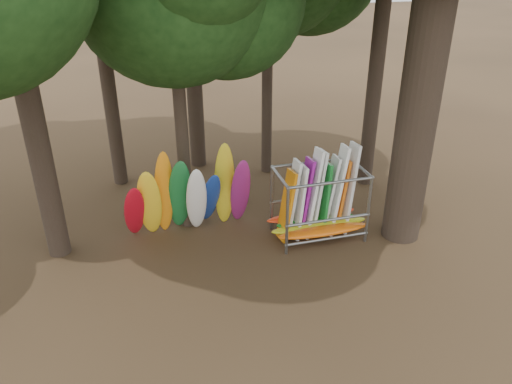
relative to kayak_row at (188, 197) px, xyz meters
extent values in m
plane|color=#47331E|center=(1.38, -1.82, -1.35)|extent=(120.00, 120.00, 0.00)
plane|color=gray|center=(1.38, 58.18, -1.35)|extent=(160.00, 160.00, 0.00)
cylinder|color=black|center=(-3.87, 0.11, 4.92)|extent=(0.63, 0.63, 12.54)
cylinder|color=black|center=(-1.95, 4.59, 4.47)|extent=(0.51, 0.51, 11.64)
cylinder|color=black|center=(3.73, 4.11, 3.48)|extent=(0.40, 0.40, 9.66)
cylinder|color=black|center=(0.05, 0.71, 2.98)|extent=(0.38, 0.38, 8.65)
cylinder|color=black|center=(7.05, 2.08, 5.21)|extent=(0.53, 0.53, 13.10)
cylinder|color=black|center=(6.37, -1.74, 5.30)|extent=(1.13, 1.13, 13.29)
ellipsoid|color=red|center=(-1.60, -0.04, -0.25)|extent=(0.74, 1.60, 2.34)
ellipsoid|color=yellow|center=(-1.14, -0.04, -0.04)|extent=(0.81, 1.48, 2.74)
ellipsoid|color=orange|center=(-0.68, 0.08, 0.18)|extent=(0.67, 1.19, 3.13)
ellipsoid|color=#1B7033|center=(-0.22, 0.10, 0.04)|extent=(0.76, 1.46, 2.88)
ellipsoid|color=white|center=(0.24, -0.17, -0.05)|extent=(0.72, 1.57, 2.73)
ellipsoid|color=#193B9D|center=(0.70, 0.11, -0.19)|extent=(0.66, 1.81, 2.44)
ellipsoid|color=gold|center=(1.16, 0.07, 0.22)|extent=(0.75, 1.25, 3.22)
ellipsoid|color=#91206E|center=(1.62, -0.08, 0.00)|extent=(0.72, 1.61, 2.82)
ellipsoid|color=#DC5A0C|center=(3.86, -1.52, -0.93)|extent=(2.91, 0.55, 0.24)
ellipsoid|color=#B4B718|center=(3.86, -1.18, -0.93)|extent=(3.12, 0.55, 0.24)
ellipsoid|color=#19741B|center=(3.86, -0.87, -0.93)|extent=(2.59, 0.55, 0.24)
ellipsoid|color=red|center=(3.86, -0.51, -0.93)|extent=(3.00, 0.55, 0.24)
cube|color=orange|center=(2.86, -0.93, -0.24)|extent=(0.52, 0.79, 2.24)
cube|color=silver|center=(3.06, -0.78, -0.11)|extent=(0.50, 0.77, 2.49)
cube|color=silver|center=(3.26, -0.93, -0.17)|extent=(0.37, 0.76, 2.37)
cube|color=#8C1788|center=(3.46, -0.81, -0.10)|extent=(0.50, 0.78, 2.51)
cube|color=white|center=(3.66, -0.91, 0.06)|extent=(0.58, 0.80, 2.83)
cube|color=silver|center=(3.86, -0.79, 0.00)|extent=(0.52, 0.80, 2.72)
cube|color=#19722A|center=(4.06, -0.92, -0.18)|extent=(0.33, 0.78, 2.37)
cube|color=silver|center=(4.26, -0.82, -0.10)|extent=(0.59, 0.75, 2.50)
cube|color=white|center=(4.46, -0.95, 0.08)|extent=(0.58, 0.78, 2.87)
cube|color=orange|center=(4.66, -0.80, -0.17)|extent=(0.46, 0.75, 2.38)
cube|color=silver|center=(4.86, -0.94, 0.09)|extent=(0.45, 0.81, 2.90)
camera|label=1|loc=(-1.61, -13.45, 6.95)|focal=35.00mm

